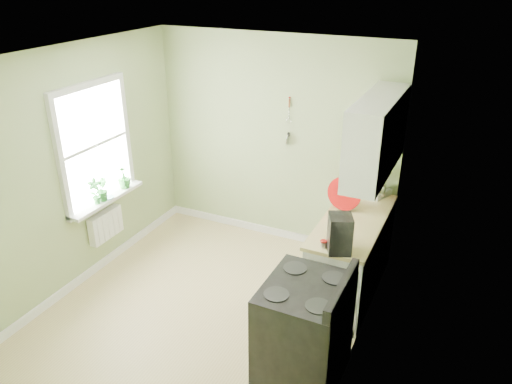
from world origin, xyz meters
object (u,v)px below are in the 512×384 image
at_px(kettle, 348,197).
at_px(stove, 304,332).
at_px(stand_mixer, 380,182).
at_px(coffee_maker, 339,235).

bearing_deg(kettle, stove, -85.19).
bearing_deg(stove, kettle, 94.81).
bearing_deg(stand_mixer, stove, -93.08).
xyz_separation_m(kettle, coffee_maker, (0.20, -1.01, 0.08)).
xyz_separation_m(stand_mixer, kettle, (-0.27, -0.43, -0.07)).
distance_m(stove, kettle, 1.86).
height_order(stove, kettle, stove).
height_order(stand_mixer, coffee_maker, stand_mixer).
height_order(stove, stand_mixer, stand_mixer).
xyz_separation_m(stove, kettle, (-0.15, 1.79, 0.51)).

